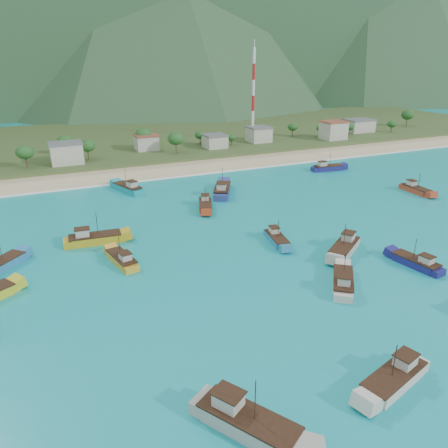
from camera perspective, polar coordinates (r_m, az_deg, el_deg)
name	(u,v)px	position (r m, az deg, el deg)	size (l,w,h in m)	color
ground	(294,266)	(83.04, 9.17, -5.41)	(600.00, 600.00, 0.00)	#0D9394
beach	(168,170)	(151.10, -7.35, 7.00)	(400.00, 18.00, 1.20)	beige
land	(128,140)	(208.99, -12.42, 10.66)	(400.00, 110.00, 2.40)	#385123
surf_line	(177,177)	(142.32, -6.21, 6.15)	(400.00, 2.50, 0.08)	white
village	(203,140)	(177.96, -2.77, 10.86)	(213.04, 22.86, 7.41)	beige
vegetation	(138,143)	(171.45, -11.17, 10.28)	(276.97, 25.55, 8.57)	#235623
radio_tower	(253,96)	(192.31, 3.84, 16.40)	(1.20, 1.20, 37.92)	red
boat_2	(246,423)	(50.27, 2.94, -24.51)	(9.63, 12.49, 7.34)	#A8A498
boat_3	(128,189)	(128.60, -12.41, 4.53)	(7.15, 12.31, 6.99)	teal
boat_5	(416,190)	(136.48, 23.75, 4.09)	(3.64, 10.48, 6.10)	#B03820
boat_8	(395,379)	(58.94, 21.39, -18.31)	(11.39, 6.10, 6.45)	beige
boat_9	(122,260)	(84.80, -13.17, -4.64)	(4.67, 10.10, 5.75)	gold
boat_10	(343,283)	(77.32, 15.27, -7.43)	(9.08, 10.41, 6.34)	beige
boat_14	(94,239)	(95.01, -16.61, -1.94)	(12.07, 4.45, 6.99)	gold
boat_15	(222,191)	(123.27, -0.24, 4.38)	(9.77, 13.48, 7.82)	navy
boat_16	(277,239)	(92.41, 6.88, -2.01)	(4.43, 9.68, 5.52)	teal
boat_17	(416,263)	(88.95, 23.84, -4.72)	(4.45, 10.17, 5.81)	navy
boat_19	(0,266)	(90.13, -27.23, -4.91)	(9.63, 9.88, 6.29)	teal
boat_21	(205,206)	(112.00, -2.45, 2.42)	(6.38, 10.63, 6.04)	#A73718
boat_24	(344,248)	(90.28, 15.45, -3.08)	(11.48, 9.50, 6.87)	#B0AAA0
boat_25	(327,168)	(153.33, 13.35, 7.11)	(11.23, 4.42, 6.46)	navy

